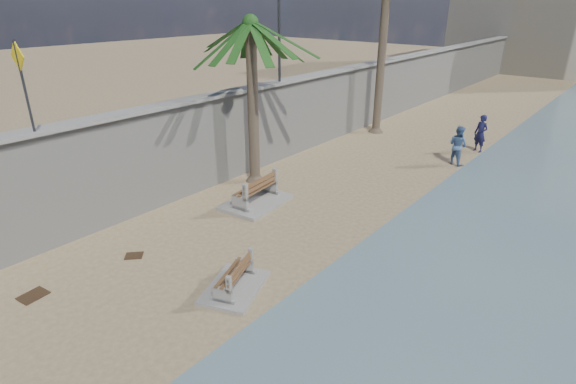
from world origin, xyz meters
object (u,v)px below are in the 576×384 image
Objects in this scene: palm_mid at (250,24)px; person_b at (458,143)px; bench_near at (234,278)px; person_a at (481,131)px; bench_far at (256,193)px.

palm_mid reaches higher than person_b.
person_b is (0.85, 13.22, 0.65)m from bench_near.
person_a is 2.57m from person_b.
bench_near is 1.13× the size of person_b.
bench_far reaches higher than bench_near.
bench_far is 1.27× the size of person_a.
bench_near is 1.07× the size of person_a.
palm_mid reaches higher than bench_far.
palm_mid is at bearing -100.05° from person_a.
palm_mid reaches higher than person_a.
bench_near is 15.83m from person_a.
bench_far is 6.12m from palm_mid.
bench_far is at bearing -89.55° from person_a.
palm_mid is (-4.82, 5.90, 5.77)m from bench_near.
person_a is at bearing 69.91° from bench_far.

